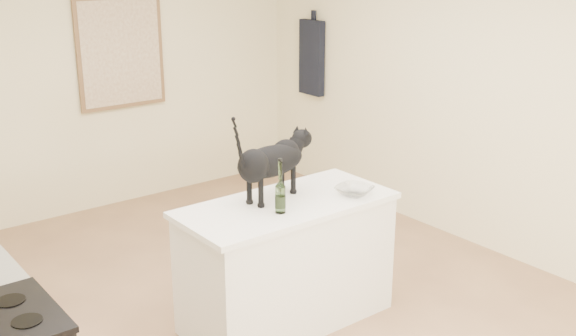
# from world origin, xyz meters

# --- Properties ---
(floor) EXTENTS (5.50, 5.50, 0.00)m
(floor) POSITION_xyz_m (0.00, 0.00, 0.00)
(floor) COLOR tan
(floor) RESTS_ON ground
(wall_back) EXTENTS (4.50, 0.00, 4.50)m
(wall_back) POSITION_xyz_m (0.00, 2.75, 1.30)
(wall_back) COLOR beige
(wall_back) RESTS_ON ground
(wall_right) EXTENTS (0.00, 5.50, 5.50)m
(wall_right) POSITION_xyz_m (2.25, 0.00, 1.30)
(wall_right) COLOR beige
(wall_right) RESTS_ON ground
(island_base) EXTENTS (1.44, 0.67, 0.86)m
(island_base) POSITION_xyz_m (0.10, -0.20, 0.43)
(island_base) COLOR white
(island_base) RESTS_ON floor
(island_top) EXTENTS (1.50, 0.70, 0.04)m
(island_top) POSITION_xyz_m (0.10, -0.20, 0.88)
(island_top) COLOR white
(island_top) RESTS_ON island_base
(artwork_frame) EXTENTS (0.90, 0.03, 1.10)m
(artwork_frame) POSITION_xyz_m (0.30, 2.72, 1.55)
(artwork_frame) COLOR brown
(artwork_frame) RESTS_ON wall_back
(artwork_canvas) EXTENTS (0.82, 0.00, 1.02)m
(artwork_canvas) POSITION_xyz_m (0.30, 2.70, 1.55)
(artwork_canvas) COLOR beige
(artwork_canvas) RESTS_ON wall_back
(hanging_garment) EXTENTS (0.08, 0.34, 0.80)m
(hanging_garment) POSITION_xyz_m (2.19, 2.05, 1.40)
(hanging_garment) COLOR black
(hanging_garment) RESTS_ON wall_right
(black_cat) EXTENTS (0.71, 0.35, 0.48)m
(black_cat) POSITION_xyz_m (0.05, -0.08, 1.14)
(black_cat) COLOR black
(black_cat) RESTS_ON island_top
(wine_bottle) EXTENTS (0.08, 0.08, 0.32)m
(wine_bottle) POSITION_xyz_m (-0.05, -0.33, 1.06)
(wine_bottle) COLOR #375D25
(wine_bottle) RESTS_ON island_top
(glass_bowl) EXTENTS (0.31, 0.31, 0.06)m
(glass_bowl) POSITION_xyz_m (0.56, -0.38, 0.93)
(glass_bowl) COLOR silver
(glass_bowl) RESTS_ON island_top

